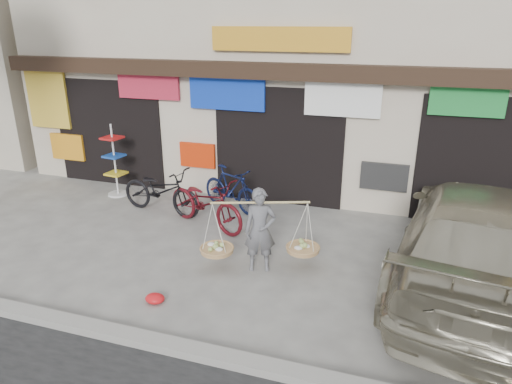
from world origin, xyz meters
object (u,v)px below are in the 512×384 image
(bike_0, at_px, (161,190))
(suv, at_px, (481,237))
(bike_1, at_px, (231,189))
(bike_2, at_px, (206,202))
(display_rack, at_px, (115,167))
(street_vendor, at_px, (260,234))

(bike_0, relative_size, suv, 0.33)
(bike_1, xyz_separation_m, suv, (4.89, -1.72, 0.33))
(bike_1, bearing_deg, suv, -84.95)
(bike_1, height_order, bike_2, bike_2)
(bike_0, relative_size, display_rack, 1.14)
(bike_0, height_order, bike_2, bike_2)
(bike_1, xyz_separation_m, display_rack, (-3.03, 0.04, 0.21))
(street_vendor, distance_m, bike_0, 3.32)
(suv, bearing_deg, bike_1, -10.02)
(suv, bearing_deg, display_rack, -3.17)
(bike_0, distance_m, bike_1, 1.56)
(street_vendor, xyz_separation_m, display_rack, (-4.44, 2.39, 0.04))
(bike_0, relative_size, bike_1, 1.19)
(street_vendor, relative_size, bike_0, 0.97)
(display_rack, bearing_deg, bike_1, -0.79)
(bike_0, bearing_deg, street_vendor, -111.97)
(street_vendor, height_order, bike_2, street_vendor)
(street_vendor, xyz_separation_m, bike_0, (-2.84, 1.71, -0.14))
(display_rack, bearing_deg, bike_2, -20.36)
(suv, xyz_separation_m, display_rack, (-7.92, 1.76, -0.12))
(bike_0, distance_m, display_rack, 1.75)
(street_vendor, relative_size, bike_2, 0.95)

